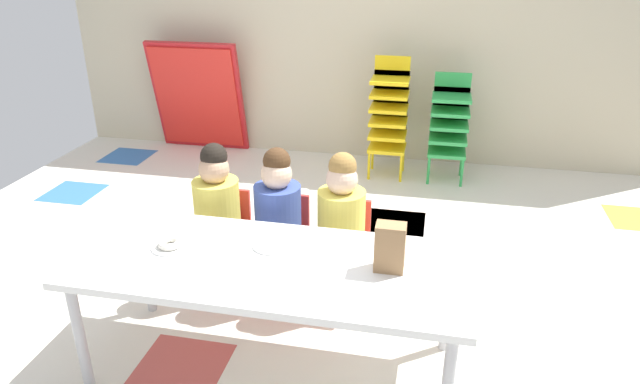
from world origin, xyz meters
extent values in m
cube|color=silver|center=(0.00, 0.00, -0.01)|extent=(5.77, 4.70, 0.02)
cube|color=#336BB2|center=(0.45, 0.90, 0.00)|extent=(0.43, 0.43, 0.00)
cube|color=silver|center=(-0.90, 0.00, 0.00)|extent=(0.43, 0.43, 0.00)
cube|color=#336BB2|center=(-2.25, 1.80, 0.00)|extent=(0.43, 0.43, 0.00)
cube|color=#336BB2|center=(-2.25, 0.90, 0.00)|extent=(0.43, 0.43, 0.00)
cube|color=orange|center=(2.25, 1.35, 0.00)|extent=(0.43, 0.43, 0.00)
cube|color=orange|center=(0.45, 0.90, 0.00)|extent=(0.43, 0.43, 0.00)
cube|color=silver|center=(1.80, 0.45, 0.00)|extent=(0.43, 0.43, 0.00)
cube|color=#B24C47|center=(-0.45, -0.90, 0.00)|extent=(0.43, 0.43, 0.00)
cube|color=beige|center=(0.00, 2.35, 1.25)|extent=(5.77, 0.10, 2.50)
cube|color=white|center=(0.00, -0.80, 0.58)|extent=(1.79, 0.75, 0.04)
cylinder|color=#B2B2B7|center=(-0.81, -1.11, 0.28)|extent=(0.05, 0.05, 0.57)
cylinder|color=#B2B2B7|center=(-0.81, -0.48, 0.28)|extent=(0.05, 0.05, 0.57)
cylinder|color=#B2B2B7|center=(0.81, -0.48, 0.28)|extent=(0.05, 0.05, 0.57)
cube|color=red|center=(-0.49, -0.20, 0.30)|extent=(0.32, 0.30, 0.03)
cube|color=red|center=(-0.49, -0.05, 0.45)|extent=(0.29, 0.02, 0.30)
cylinder|color=#D8C64C|center=(-0.49, -0.20, 0.52)|extent=(0.34, 0.34, 0.38)
sphere|color=tan|center=(-0.49, -0.20, 0.78)|extent=(0.17, 0.17, 0.17)
sphere|color=black|center=(-0.49, -0.19, 0.85)|extent=(0.15, 0.15, 0.15)
cylinder|color=red|center=(-0.63, -0.33, 0.15)|extent=(0.02, 0.02, 0.28)
cylinder|color=red|center=(-0.35, -0.33, 0.15)|extent=(0.02, 0.02, 0.28)
cylinder|color=red|center=(-0.63, -0.07, 0.15)|extent=(0.02, 0.02, 0.28)
cylinder|color=red|center=(-0.35, -0.07, 0.15)|extent=(0.02, 0.02, 0.28)
cube|color=red|center=(-0.13, -0.20, 0.30)|extent=(0.32, 0.30, 0.03)
cube|color=red|center=(-0.13, -0.05, 0.45)|extent=(0.29, 0.02, 0.30)
cylinder|color=#384C99|center=(-0.13, -0.20, 0.52)|extent=(0.31, 0.31, 0.38)
sphere|color=beige|center=(-0.13, -0.20, 0.78)|extent=(0.17, 0.17, 0.17)
sphere|color=#472D19|center=(-0.13, -0.19, 0.85)|extent=(0.15, 0.15, 0.15)
cylinder|color=red|center=(-0.27, -0.33, 0.15)|extent=(0.02, 0.02, 0.28)
cylinder|color=red|center=(0.01, -0.33, 0.15)|extent=(0.02, 0.02, 0.28)
cylinder|color=red|center=(-0.27, -0.07, 0.15)|extent=(0.02, 0.02, 0.28)
cylinder|color=red|center=(0.01, -0.07, 0.15)|extent=(0.02, 0.02, 0.28)
cube|color=red|center=(0.22, -0.20, 0.30)|extent=(0.32, 0.30, 0.03)
cube|color=red|center=(0.22, -0.05, 0.45)|extent=(0.29, 0.02, 0.30)
cylinder|color=#D8C64C|center=(0.22, -0.20, 0.52)|extent=(0.34, 0.34, 0.38)
sphere|color=beige|center=(0.22, -0.20, 0.78)|extent=(0.17, 0.17, 0.17)
sphere|color=olive|center=(0.22, -0.19, 0.85)|extent=(0.15, 0.15, 0.15)
cylinder|color=red|center=(0.08, -0.33, 0.15)|extent=(0.02, 0.02, 0.28)
cylinder|color=red|center=(0.36, -0.33, 0.15)|extent=(0.02, 0.02, 0.28)
cylinder|color=red|center=(0.08, -0.07, 0.15)|extent=(0.02, 0.02, 0.28)
cylinder|color=red|center=(0.36, -0.07, 0.15)|extent=(0.02, 0.02, 0.28)
cube|color=yellow|center=(0.28, 1.84, 0.26)|extent=(0.32, 0.30, 0.03)
cube|color=yellow|center=(0.28, 1.98, 0.35)|extent=(0.30, 0.02, 0.18)
cube|color=yellow|center=(0.28, 1.84, 0.38)|extent=(0.32, 0.30, 0.03)
cube|color=yellow|center=(0.28, 1.98, 0.47)|extent=(0.30, 0.02, 0.18)
cube|color=yellow|center=(0.28, 1.84, 0.50)|extent=(0.32, 0.30, 0.03)
cube|color=yellow|center=(0.28, 1.98, 0.59)|extent=(0.30, 0.02, 0.18)
cube|color=yellow|center=(0.28, 1.84, 0.62)|extent=(0.32, 0.30, 0.03)
cube|color=yellow|center=(0.28, 1.98, 0.71)|extent=(0.30, 0.02, 0.18)
cube|color=yellow|center=(0.28, 1.84, 0.74)|extent=(0.32, 0.30, 0.03)
cube|color=yellow|center=(0.28, 1.98, 0.83)|extent=(0.30, 0.02, 0.18)
cube|color=yellow|center=(0.28, 1.84, 0.86)|extent=(0.32, 0.30, 0.03)
cube|color=yellow|center=(0.28, 1.98, 0.95)|extent=(0.30, 0.02, 0.18)
cylinder|color=yellow|center=(0.14, 1.71, 0.13)|extent=(0.02, 0.02, 0.26)
cylinder|color=yellow|center=(0.42, 1.71, 0.13)|extent=(0.02, 0.02, 0.26)
cylinder|color=yellow|center=(0.14, 1.97, 0.13)|extent=(0.02, 0.02, 0.26)
cylinder|color=yellow|center=(0.42, 1.97, 0.13)|extent=(0.02, 0.02, 0.26)
cube|color=green|center=(0.80, 1.84, 0.26)|extent=(0.32, 0.30, 0.03)
cube|color=green|center=(0.80, 1.98, 0.35)|extent=(0.30, 0.02, 0.18)
cube|color=green|center=(0.80, 1.84, 0.38)|extent=(0.32, 0.30, 0.03)
cube|color=green|center=(0.80, 1.98, 0.47)|extent=(0.30, 0.02, 0.18)
cube|color=green|center=(0.80, 1.84, 0.50)|extent=(0.32, 0.30, 0.03)
cube|color=green|center=(0.80, 1.98, 0.59)|extent=(0.30, 0.02, 0.18)
cube|color=green|center=(0.80, 1.84, 0.62)|extent=(0.32, 0.30, 0.03)
cube|color=green|center=(0.80, 1.98, 0.71)|extent=(0.30, 0.02, 0.18)
cube|color=green|center=(0.80, 1.84, 0.74)|extent=(0.32, 0.30, 0.03)
cube|color=green|center=(0.80, 1.98, 0.83)|extent=(0.30, 0.02, 0.18)
cylinder|color=green|center=(0.66, 1.71, 0.13)|extent=(0.02, 0.02, 0.26)
cylinder|color=green|center=(0.94, 1.71, 0.13)|extent=(0.02, 0.02, 0.26)
cylinder|color=green|center=(0.66, 1.97, 0.13)|extent=(0.02, 0.02, 0.26)
cylinder|color=green|center=(0.94, 1.97, 0.13)|extent=(0.02, 0.02, 0.26)
cube|color=red|center=(-1.61, 2.16, 0.54)|extent=(0.90, 0.28, 1.09)
cube|color=red|center=(-1.61, 2.12, 0.54)|extent=(0.83, 0.23, 0.99)
cube|color=#9E754C|center=(0.53, -0.75, 0.71)|extent=(0.13, 0.09, 0.22)
cylinder|color=white|center=(-0.50, -0.77, 0.61)|extent=(0.18, 0.18, 0.01)
cylinder|color=white|center=(-0.03, -0.66, 0.61)|extent=(0.18, 0.18, 0.01)
torus|color=white|center=(-0.50, -0.77, 0.63)|extent=(0.12, 0.12, 0.03)
camera|label=1|loc=(0.68, -2.91, 1.92)|focal=31.74mm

